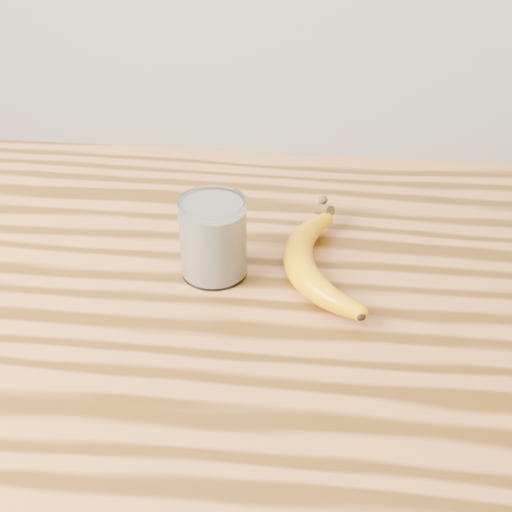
# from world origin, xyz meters

# --- Properties ---
(table) EXTENTS (1.20, 0.80, 0.90)m
(table) POSITION_xyz_m (0.00, 0.00, 0.77)
(table) COLOR #A96531
(table) RESTS_ON ground
(smoothie_glass) EXTENTS (0.09, 0.09, 0.11)m
(smoothie_glass) POSITION_xyz_m (0.03, 0.01, 0.95)
(smoothie_glass) COLOR white
(smoothie_glass) RESTS_ON table
(banana) EXTENTS (0.19, 0.35, 0.04)m
(banana) POSITION_xyz_m (0.14, 0.01, 0.92)
(banana) COLOR #DE9000
(banana) RESTS_ON table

